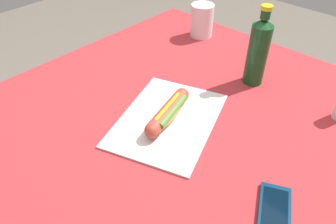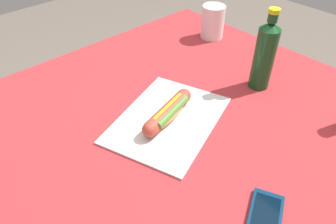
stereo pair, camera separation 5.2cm
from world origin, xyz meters
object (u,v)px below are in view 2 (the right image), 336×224
object	(u,v)px
hot_dog	(168,112)
drinking_cup	(213,22)
soda_bottle	(265,55)
cell_phone	(264,221)

from	to	relation	value
hot_dog	drinking_cup	distance (m)	0.53
hot_dog	soda_bottle	world-z (taller)	soda_bottle
drinking_cup	cell_phone	bearing A→B (deg)	48.48
soda_bottle	cell_phone	bearing A→B (deg)	36.17
soda_bottle	drinking_cup	xyz separation A→B (m)	(-0.15, -0.32, -0.05)
soda_bottle	drinking_cup	bearing A→B (deg)	-114.56
hot_dog	cell_phone	bearing A→B (deg)	78.90
cell_phone	soda_bottle	xyz separation A→B (m)	(-0.39, -0.29, 0.10)
hot_dog	drinking_cup	xyz separation A→B (m)	(-0.47, -0.25, 0.03)
cell_phone	drinking_cup	bearing A→B (deg)	-131.52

